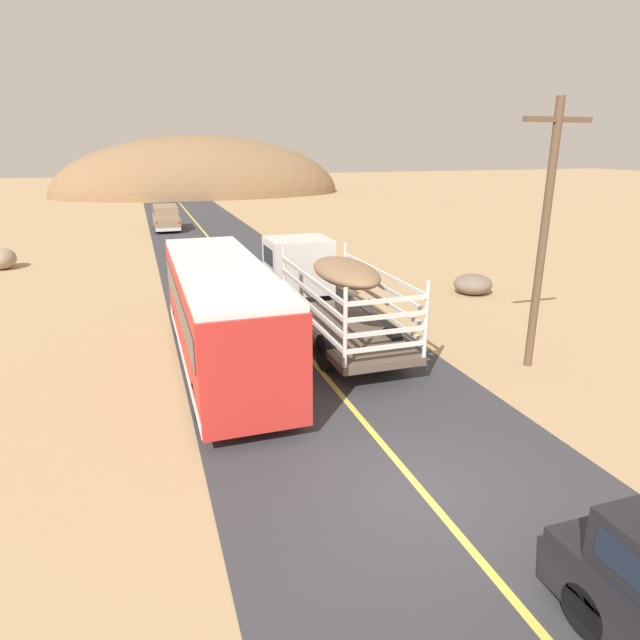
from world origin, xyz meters
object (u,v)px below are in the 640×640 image
object	(u,v)px
boulder_near_shoulder	(473,284)
boulder_far_horizon	(1,259)
car_far	(166,217)
power_pole_near	(544,230)
livestock_truck	(314,277)
bus	(222,313)

from	to	relation	value
boulder_near_shoulder	boulder_far_horizon	bearing A→B (deg)	149.56
boulder_near_shoulder	car_far	bearing A→B (deg)	116.36
car_far	boulder_near_shoulder	xyz separation A→B (m)	(12.10, -24.43, -0.63)
power_pole_near	boulder_far_horizon	xyz separation A→B (m)	(-18.37, 20.55, -3.60)
livestock_truck	car_far	xyz separation A→B (m)	(-3.94, 26.20, -0.70)
power_pole_near	boulder_far_horizon	world-z (taller)	power_pole_near
power_pole_near	boulder_near_shoulder	bearing A→B (deg)	68.10
car_far	boulder_near_shoulder	bearing A→B (deg)	-63.64
livestock_truck	boulder_far_horizon	world-z (taller)	livestock_truck
bus	power_pole_near	size ratio (longest dim) A/B	1.29
car_far	boulder_near_shoulder	size ratio (longest dim) A/B	2.66
bus	livestock_truck	bearing A→B (deg)	40.09
livestock_truck	boulder_near_shoulder	bearing A→B (deg)	12.21
livestock_truck	boulder_far_horizon	distance (m)	19.71
livestock_truck	car_far	size ratio (longest dim) A/B	2.10
livestock_truck	power_pole_near	size ratio (longest dim) A/B	1.25
boulder_near_shoulder	boulder_far_horizon	world-z (taller)	boulder_far_horizon
power_pole_near	boulder_near_shoulder	xyz separation A→B (m)	(3.17, 7.90, -3.72)
boulder_near_shoulder	livestock_truck	bearing A→B (deg)	-167.79
bus	car_far	size ratio (longest dim) A/B	2.16
power_pole_near	boulder_near_shoulder	size ratio (longest dim) A/B	4.48
bus	car_far	world-z (taller)	bus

